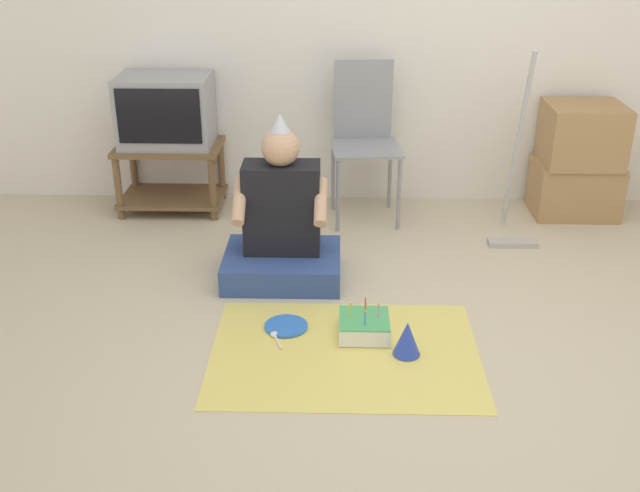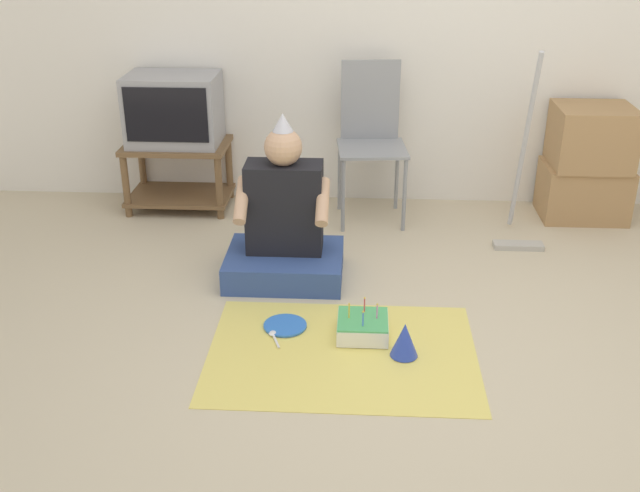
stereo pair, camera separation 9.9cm
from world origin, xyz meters
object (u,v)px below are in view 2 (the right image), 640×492
dust_mop (521,192)px  paper_plate (285,325)px  folding_chair (371,131)px  cardboard_box_stack (588,163)px  tv (174,109)px  party_hat_blue (405,340)px  person_seated (284,228)px  birthday_cake (363,327)px

dust_mop → paper_plate: (-1.24, -1.03, -0.30)m
folding_chair → cardboard_box_stack: folding_chair is taller
tv → party_hat_blue: (1.37, -1.70, -0.56)m
party_hat_blue → dust_mop: bearing=60.5°
tv → paper_plate: size_ratio=2.76×
tv → party_hat_blue: 2.25m
person_seated → tv: bearing=129.3°
paper_plate → person_seated: bearing=95.6°
person_seated → party_hat_blue: person_seated is taller
tv → person_seated: size_ratio=0.64×
folding_chair → paper_plate: folding_chair is taller
folding_chair → dust_mop: size_ratio=0.85×
folding_chair → dust_mop: (0.85, -0.39, -0.23)m
folding_chair → dust_mop: 0.96m
party_hat_blue → person_seated: bearing=128.3°
birthday_cake → party_hat_blue: 0.24m
party_hat_blue → cardboard_box_stack: bearing=54.8°
dust_mop → tv: bearing=167.6°
folding_chair → birthday_cake: folding_chair is taller
cardboard_box_stack → party_hat_blue: cardboard_box_stack is taller
birthday_cake → paper_plate: (-0.36, 0.05, -0.04)m
dust_mop → party_hat_blue: bearing=-119.5°
person_seated → folding_chair: bearing=63.2°
dust_mop → paper_plate: 1.64m
dust_mop → paper_plate: bearing=-140.4°
party_hat_blue → folding_chair: bearing=95.3°
cardboard_box_stack → dust_mop: size_ratio=0.63×
tv → folding_chair: (1.22, -0.07, -0.10)m
dust_mop → party_hat_blue: size_ratio=7.09×
birthday_cake → dust_mop: bearing=50.8°
dust_mop → birthday_cake: dust_mop is taller
cardboard_box_stack → person_seated: 2.00m
tv → paper_plate: 1.81m
folding_chair → tv: bearing=176.9°
tv → cardboard_box_stack: (2.54, -0.02, -0.29)m
tv → birthday_cake: (1.18, -1.54, -0.59)m
tv → person_seated: (0.77, -0.94, -0.37)m
cardboard_box_stack → paper_plate: cardboard_box_stack is taller
birthday_cake → paper_plate: 0.37m
cardboard_box_stack → birthday_cake: cardboard_box_stack is taller
person_seated → party_hat_blue: bearing=-51.7°
cardboard_box_stack → party_hat_blue: 2.06m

